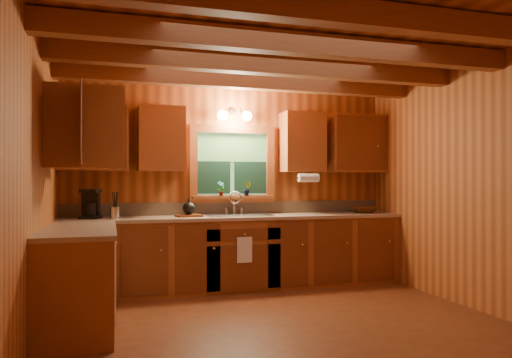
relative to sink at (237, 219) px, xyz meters
The scene contains 20 objects.
room 1.66m from the sink, 90.00° to the right, with size 4.20×4.20×4.20m.
ceiling_beams 2.29m from the sink, 90.00° to the right, with size 4.20×2.54×0.18m.
base_cabinets 0.73m from the sink, 147.14° to the right, with size 4.20×2.22×0.86m.
countertop 0.57m from the sink, 146.97° to the right, with size 4.20×2.24×0.04m.
backsplash 0.31m from the sink, 90.00° to the left, with size 4.20×0.02×0.16m, color gray.
dishwasher_panel 1.79m from the sink, 147.88° to the right, with size 0.02×0.60×0.80m, color white.
upper_cabinets 1.15m from the sink, 162.32° to the right, with size 4.19×1.77×0.78m.
window 0.72m from the sink, 90.00° to the left, with size 1.12×0.08×1.00m.
window_sill 0.34m from the sink, 90.00° to the left, with size 1.06×0.14×0.04m, color brown.
wall_sconce 1.32m from the sink, 90.00° to the left, with size 0.45×0.21×0.17m.
paper_towel_roll 1.06m from the sink, ahead, with size 0.11×0.11×0.27m, color white.
dish_towel 0.48m from the sink, 90.00° to the right, with size 0.18×0.01×0.30m, color white.
sink is the anchor object (origin of this frame).
coffee_maker 1.74m from the sink, behind, with size 0.19×0.24×0.34m.
utensil_crock 1.47m from the sink, behind, with size 0.11×0.11×0.30m.
cutting_board 0.61m from the sink, behind, with size 0.30×0.21×0.03m, color #622E15.
teakettle 0.63m from the sink, behind, with size 0.15×0.15×0.19m.
wicker_basket 1.77m from the sink, ahead, with size 0.34×0.34×0.08m, color #48230C.
potted_plant_left 0.45m from the sink, 133.52° to the left, with size 0.10×0.07×0.19m, color #622E15.
potted_plant_right 0.45m from the sink, 46.37° to the left, with size 0.10×0.08×0.18m, color #622E15.
Camera 1 is at (-1.51, -4.25, 1.32)m, focal length 34.18 mm.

